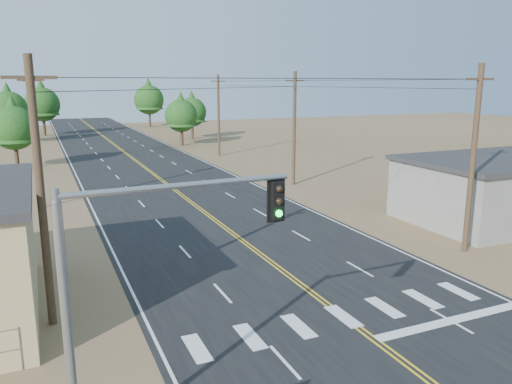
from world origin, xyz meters
TOP-DOWN VIEW (x-y plane):
  - road at (0.00, 30.00)m, footprint 15.00×200.00m
  - utility_pole_left_near at (-10.50, 12.00)m, footprint 1.80×0.30m
  - utility_pole_left_mid at (-10.50, 32.00)m, footprint 1.80×0.30m
  - utility_pole_left_far at (-10.50, 52.00)m, footprint 1.80×0.30m
  - utility_pole_right_near at (10.50, 12.00)m, footprint 1.80×0.30m
  - utility_pole_right_mid at (10.50, 32.00)m, footprint 1.80×0.30m
  - utility_pole_right_far at (10.50, 52.00)m, footprint 1.80×0.30m
  - signal_mast_left at (-8.55, 4.04)m, footprint 5.73×0.42m
  - tree_left_near at (-12.63, 51.90)m, footprint 4.70×4.70m
  - tree_left_mid at (-14.00, 76.84)m, footprint 5.52×5.52m
  - tree_left_far at (-9.14, 87.27)m, footprint 5.84×5.84m
  - tree_right_near at (9.00, 64.06)m, footprint 4.70×4.70m
  - tree_right_mid at (13.01, 72.13)m, footprint 4.71×4.71m
  - tree_right_far at (11.44, 97.65)m, footprint 6.04×6.04m

SIDE VIEW (x-z plane):
  - road at x=0.00m, z-range 0.00..0.02m
  - signal_mast_left at x=-8.55m, z-range 1.21..8.04m
  - tree_left_near at x=-12.63m, z-range 0.87..8.70m
  - tree_right_near at x=9.00m, z-range 0.87..8.71m
  - tree_right_mid at x=13.01m, z-range 0.88..8.73m
  - utility_pole_left_near at x=-10.50m, z-range 0.12..10.12m
  - utility_pole_left_mid at x=-10.50m, z-range 0.12..10.12m
  - utility_pole_left_far at x=-10.50m, z-range 0.12..10.12m
  - utility_pole_right_near at x=10.50m, z-range 0.12..10.12m
  - utility_pole_right_mid at x=10.50m, z-range 0.12..10.12m
  - utility_pole_right_far at x=10.50m, z-range 0.12..10.12m
  - tree_left_mid at x=-14.00m, z-range 1.03..10.23m
  - tree_left_far at x=-9.14m, z-range 1.09..10.82m
  - tree_right_far at x=11.44m, z-range 1.13..11.20m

